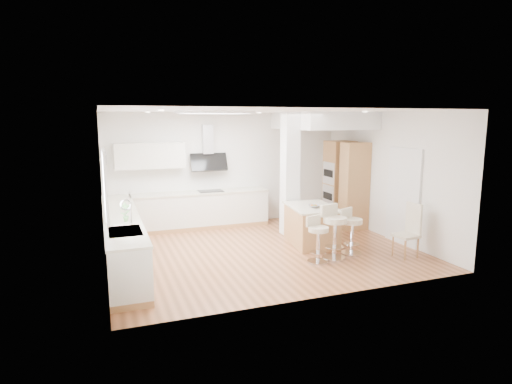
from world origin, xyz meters
name	(u,v)px	position (x,y,z in m)	size (l,w,h in m)	color
ground	(262,250)	(0.00, 0.00, 0.00)	(6.00, 6.00, 0.00)	#A9673E
ceiling	(262,250)	(0.00, 0.00, 0.00)	(6.00, 5.00, 0.02)	white
wall_back	(227,169)	(0.00, 2.50, 1.40)	(6.00, 0.04, 2.80)	white
wall_left	(102,191)	(-3.00, 0.00, 1.40)	(0.04, 5.00, 2.80)	white
wall_right	(387,175)	(3.00, 0.00, 1.40)	(0.04, 5.00, 2.80)	white
skylight	(215,113)	(-0.79, 0.60, 2.77)	(4.10, 2.10, 0.06)	white
window_left	(105,181)	(-2.96, -0.90, 1.69)	(0.06, 1.28, 1.07)	white
doorway_right	(403,198)	(2.97, -0.60, 1.00)	(0.05, 1.00, 2.10)	#464037
counter_left	(122,238)	(-2.70, 0.23, 0.46)	(0.63, 4.50, 1.35)	tan
counter_back	(194,200)	(-0.91, 2.22, 0.70)	(3.62, 0.63, 2.50)	tan
pillar	(290,174)	(1.05, 0.95, 1.40)	(0.35, 0.35, 2.80)	white
soffit	(322,121)	(2.10, 1.40, 2.60)	(1.78, 2.20, 0.40)	white
oven_column	(345,184)	(2.68, 1.23, 1.05)	(0.63, 1.21, 2.10)	tan
peninsula	(311,225)	(1.14, 0.03, 0.42)	(1.07, 1.46, 0.89)	tan
bar_stool_a	(318,237)	(0.71, -1.05, 0.49)	(0.48, 0.48, 0.87)	silver
bar_stool_b	(334,229)	(1.10, -0.96, 0.58)	(0.56, 0.56, 1.03)	silver
bar_stool_c	(351,229)	(1.57, -0.84, 0.51)	(0.54, 0.54, 0.91)	silver
dining_chair	(410,228)	(2.54, -1.36, 0.56)	(0.45, 0.45, 1.05)	beige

